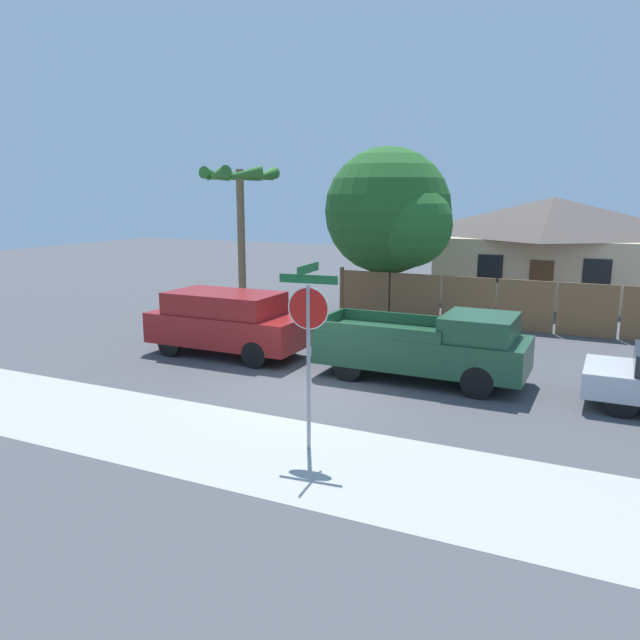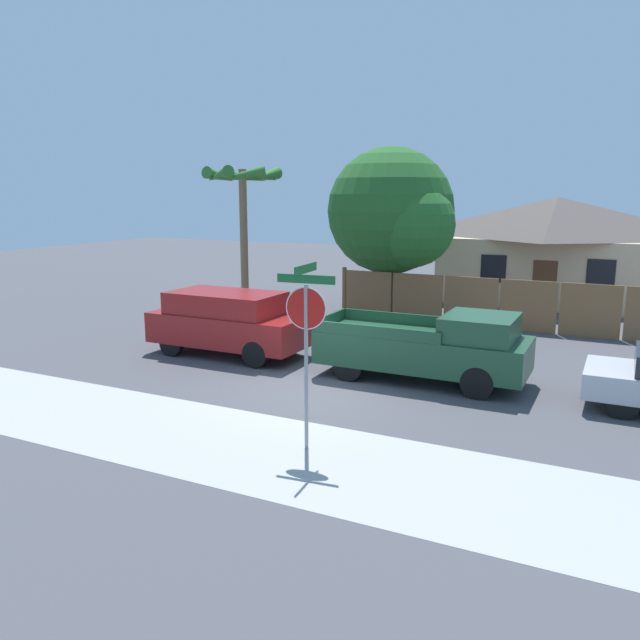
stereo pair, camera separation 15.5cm
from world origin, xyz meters
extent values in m
plane|color=#47474C|center=(0.00, 0.00, 0.00)|extent=(80.00, 80.00, 0.00)
cube|color=#A3A39E|center=(0.00, -3.60, 0.00)|extent=(36.00, 3.20, 0.01)
cube|color=brown|center=(-2.18, 8.80, 0.86)|extent=(1.83, 0.06, 1.73)
cube|color=brown|center=(-0.27, 8.80, 0.86)|extent=(1.83, 0.06, 1.73)
cube|color=brown|center=(1.64, 8.80, 0.86)|extent=(1.83, 0.06, 1.73)
cube|color=brown|center=(3.55, 8.80, 0.86)|extent=(1.83, 0.06, 1.73)
cube|color=brown|center=(5.47, 8.80, 0.86)|extent=(1.83, 0.06, 1.73)
cube|color=brown|center=(-3.13, 8.80, 0.91)|extent=(0.12, 0.12, 1.83)
cube|color=beige|center=(3.57, 15.89, 1.37)|extent=(8.80, 5.92, 2.74)
pyramid|color=#514742|center=(3.57, 15.89, 3.58)|extent=(9.50, 6.39, 1.67)
cube|color=black|center=(1.59, 12.92, 1.59)|extent=(1.00, 0.04, 1.10)
cube|color=black|center=(5.55, 12.92, 1.59)|extent=(1.00, 0.04, 1.10)
cube|color=brown|center=(3.57, 12.92, 1.00)|extent=(0.90, 0.04, 2.00)
cylinder|color=brown|center=(-1.71, 9.78, 1.07)|extent=(0.40, 0.40, 2.15)
sphere|color=#235B23|center=(-1.71, 9.78, 3.91)|extent=(4.71, 4.71, 4.71)
sphere|color=#266326|center=(-0.65, 9.19, 3.44)|extent=(3.06, 3.06, 3.06)
cylinder|color=brown|center=(-6.33, 6.86, 2.70)|extent=(0.28, 0.28, 5.41)
cone|color=#2D6B28|center=(-5.38, 6.86, 5.15)|extent=(0.44, 1.78, 0.71)
cone|color=#2D6B28|center=(-5.85, 7.68, 5.15)|extent=(1.76, 1.27, 0.71)
cone|color=#2D6B28|center=(-6.80, 7.68, 5.15)|extent=(1.76, 1.27, 0.71)
cone|color=#2D6B28|center=(-7.28, 6.86, 5.15)|extent=(0.44, 1.78, 0.71)
cone|color=#2D6B28|center=(-6.80, 6.03, 5.15)|extent=(1.76, 1.27, 0.71)
cone|color=#2D6B28|center=(-5.85, 6.03, 5.15)|extent=(1.76, 1.27, 0.71)
cube|color=maroon|center=(-3.61, 1.85, 0.77)|extent=(4.52, 1.96, 0.86)
cube|color=maroon|center=(-3.72, 1.85, 1.50)|extent=(3.16, 1.80, 0.61)
cube|color=black|center=(-2.22, 1.85, 1.50)|extent=(0.06, 1.72, 0.51)
cylinder|color=black|center=(-2.21, 2.72, 0.36)|extent=(0.72, 0.22, 0.72)
cylinder|color=black|center=(-2.21, 0.98, 0.36)|extent=(0.72, 0.22, 0.72)
cylinder|color=black|center=(-5.00, 2.72, 0.36)|extent=(0.72, 0.22, 0.72)
cylinder|color=black|center=(-5.01, 0.99, 0.36)|extent=(0.72, 0.22, 0.72)
cube|color=#1E472D|center=(2.05, 1.85, 0.76)|extent=(5.08, 1.95, 0.81)
cube|color=#1E472D|center=(3.44, 1.85, 1.45)|extent=(1.63, 1.79, 0.58)
cube|color=#1E472D|center=(1.18, 2.78, 1.31)|extent=(3.19, 0.08, 0.28)
cube|color=#1E472D|center=(1.18, 0.93, 1.31)|extent=(3.19, 0.08, 0.28)
cube|color=#1E472D|center=(-0.45, 1.86, 1.31)|extent=(0.08, 1.85, 0.28)
cylinder|color=black|center=(3.62, 2.71, 0.37)|extent=(0.75, 0.22, 0.75)
cylinder|color=black|center=(3.62, 0.99, 0.37)|extent=(0.75, 0.22, 0.75)
cylinder|color=black|center=(0.47, 2.72, 0.37)|extent=(0.75, 0.22, 0.75)
cylinder|color=black|center=(0.47, 0.99, 0.37)|extent=(0.75, 0.22, 0.75)
cylinder|color=black|center=(6.56, 2.67, 0.32)|extent=(0.64, 0.22, 0.64)
cylinder|color=black|center=(6.55, 1.04, 0.32)|extent=(0.64, 0.22, 0.64)
cylinder|color=gray|center=(1.47, -3.16, 1.49)|extent=(0.07, 0.07, 2.98)
cylinder|color=red|center=(1.47, -3.16, 2.57)|extent=(0.71, 0.09, 0.71)
cylinder|color=white|center=(1.47, -3.17, 2.57)|extent=(0.75, 0.08, 0.75)
cube|color=#19602D|center=(1.47, -3.16, 3.08)|extent=(1.07, 0.12, 0.15)
cube|color=#19602D|center=(1.47, -3.16, 3.26)|extent=(0.11, 0.96, 0.15)
camera|label=1|loc=(6.24, -12.63, 4.49)|focal=35.00mm
camera|label=2|loc=(6.38, -12.57, 4.49)|focal=35.00mm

